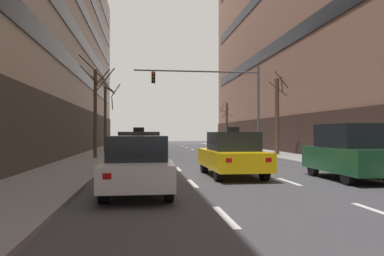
{
  "coord_description": "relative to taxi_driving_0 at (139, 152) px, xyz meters",
  "views": [
    {
      "loc": [
        -3.34,
        -15.41,
        1.69
      ],
      "look_at": [
        0.41,
        12.89,
        2.05
      ],
      "focal_mm": 35.08,
      "sensor_mm": 36.0,
      "label": 1
    }
  ],
  "objects": [
    {
      "name": "ground_plane",
      "position": [
        3.5,
        -1.02,
        -0.85
      ],
      "size": [
        120.0,
        120.0,
        0.0
      ],
      "primitive_type": "plane",
      "color": "#424247"
    },
    {
      "name": "sidewalk_left",
      "position": [
        -3.05,
        -1.02,
        -0.78
      ],
      "size": [
        3.0,
        80.0,
        0.14
      ],
      "primitive_type": "cube",
      "color": "gray",
      "rests_on": "ground"
    },
    {
      "name": "sidewalk_right",
      "position": [
        10.06,
        -1.02,
        -0.78
      ],
      "size": [
        3.0,
        80.0,
        0.14
      ],
      "primitive_type": "cube",
      "color": "gray",
      "rests_on": "ground"
    },
    {
      "name": "lane_stripe_l1_s2",
      "position": [
        1.82,
        -9.02,
        -0.85
      ],
      "size": [
        0.16,
        2.0,
        0.01
      ],
      "primitive_type": "cube",
      "color": "silver",
      "rests_on": "ground"
    },
    {
      "name": "lane_stripe_l1_s3",
      "position": [
        1.82,
        -4.02,
        -0.85
      ],
      "size": [
        0.16,
        2.0,
        0.01
      ],
      "primitive_type": "cube",
      "color": "silver",
      "rests_on": "ground"
    },
    {
      "name": "lane_stripe_l1_s4",
      "position": [
        1.82,
        0.98,
        -0.85
      ],
      "size": [
        0.16,
        2.0,
        0.01
      ],
      "primitive_type": "cube",
      "color": "silver",
      "rests_on": "ground"
    },
    {
      "name": "lane_stripe_l1_s5",
      "position": [
        1.82,
        5.98,
        -0.85
      ],
      "size": [
        0.16,
        2.0,
        0.01
      ],
      "primitive_type": "cube",
      "color": "silver",
      "rests_on": "ground"
    },
    {
      "name": "lane_stripe_l1_s6",
      "position": [
        1.82,
        10.98,
        -0.85
      ],
      "size": [
        0.16,
        2.0,
        0.01
      ],
      "primitive_type": "cube",
      "color": "silver",
      "rests_on": "ground"
    },
    {
      "name": "lane_stripe_l1_s7",
      "position": [
        1.82,
        15.98,
        -0.85
      ],
      "size": [
        0.16,
        2.0,
        0.01
      ],
      "primitive_type": "cube",
      "color": "silver",
      "rests_on": "ground"
    },
    {
      "name": "lane_stripe_l1_s8",
      "position": [
        1.82,
        20.98,
        -0.85
      ],
      "size": [
        0.16,
        2.0,
        0.01
      ],
      "primitive_type": "cube",
      "color": "silver",
      "rests_on": "ground"
    },
    {
      "name": "lane_stripe_l1_s9",
      "position": [
        1.82,
        25.98,
        -0.85
      ],
      "size": [
        0.16,
        2.0,
        0.01
      ],
      "primitive_type": "cube",
      "color": "silver",
      "rests_on": "ground"
    },
    {
      "name": "lane_stripe_l1_s10",
      "position": [
        1.82,
        30.98,
        -0.85
      ],
      "size": [
        0.16,
        2.0,
        0.01
      ],
      "primitive_type": "cube",
      "color": "silver",
      "rests_on": "ground"
    },
    {
      "name": "lane_stripe_l2_s2",
      "position": [
        5.19,
        -9.02,
        -0.85
      ],
      "size": [
        0.16,
        2.0,
        0.01
      ],
      "primitive_type": "cube",
      "color": "silver",
      "rests_on": "ground"
    },
    {
      "name": "lane_stripe_l2_s3",
      "position": [
        5.19,
        -4.02,
        -0.85
      ],
      "size": [
        0.16,
        2.0,
        0.01
      ],
      "primitive_type": "cube",
      "color": "silver",
      "rests_on": "ground"
    },
    {
      "name": "lane_stripe_l2_s4",
      "position": [
        5.19,
        0.98,
        -0.85
      ],
      "size": [
        0.16,
        2.0,
        0.01
      ],
      "primitive_type": "cube",
      "color": "silver",
      "rests_on": "ground"
    },
    {
      "name": "lane_stripe_l2_s5",
      "position": [
        5.19,
        5.98,
        -0.85
      ],
      "size": [
        0.16,
        2.0,
        0.01
      ],
      "primitive_type": "cube",
      "color": "silver",
      "rests_on": "ground"
    },
    {
      "name": "lane_stripe_l2_s6",
      "position": [
        5.19,
        10.98,
        -0.85
      ],
      "size": [
        0.16,
        2.0,
        0.01
      ],
      "primitive_type": "cube",
      "color": "silver",
      "rests_on": "ground"
    },
    {
      "name": "lane_stripe_l2_s7",
      "position": [
        5.19,
        15.98,
        -0.85
      ],
      "size": [
        0.16,
        2.0,
        0.01
      ],
      "primitive_type": "cube",
      "color": "silver",
      "rests_on": "ground"
    },
    {
      "name": "lane_stripe_l2_s8",
      "position": [
        5.19,
        20.98,
        -0.85
      ],
      "size": [
        0.16,
        2.0,
        0.01
      ],
      "primitive_type": "cube",
      "color": "silver",
      "rests_on": "ground"
    },
    {
      "name": "lane_stripe_l2_s9",
      "position": [
        5.19,
        25.98,
        -0.85
      ],
      "size": [
        0.16,
        2.0,
        0.01
      ],
      "primitive_type": "cube",
      "color": "silver",
      "rests_on": "ground"
    },
    {
      "name": "lane_stripe_l2_s10",
      "position": [
        5.19,
        30.98,
        -0.85
      ],
      "size": [
        0.16,
        2.0,
        0.01
      ],
      "primitive_type": "cube",
      "color": "silver",
      "rests_on": "ground"
    },
    {
      "name": "taxi_driving_0",
      "position": [
        0.0,
        0.0,
        0.0
      ],
      "size": [
        2.02,
        4.65,
        1.92
      ],
      "color": "black",
      "rests_on": "ground"
    },
    {
      "name": "car_driving_1",
      "position": [
        0.02,
        -6.02,
        -0.06
      ],
      "size": [
        1.81,
        4.29,
        1.61
      ],
      "color": "black",
      "rests_on": "ground"
    },
    {
      "name": "car_driving_2",
      "position": [
        -0.01,
        23.57,
        -0.01
      ],
      "size": [
        2.07,
        4.62,
        1.71
      ],
      "color": "black",
      "rests_on": "ground"
    },
    {
      "name": "taxi_driving_3",
      "position": [
        3.59,
        -2.31,
        -0.01
      ],
      "size": [
        1.96,
        4.6,
        1.91
      ],
      "color": "black",
      "rests_on": "ground"
    },
    {
      "name": "car_parked_1",
      "position": [
        7.51,
        -3.83,
        0.14
      ],
      "size": [
        1.79,
        4.17,
        2.01
      ],
      "color": "black",
      "rests_on": "ground"
    },
    {
      "name": "traffic_signal_0",
      "position": [
        6.1,
        11.28,
        3.91
      ],
      "size": [
        9.5,
        0.35,
        6.67
      ],
      "color": "#4C4C51",
      "rests_on": "sidewalk_right"
    },
    {
      "name": "street_tree_0",
      "position": [
        9.76,
        9.43,
        2.1
      ],
      "size": [
        1.49,
        0.98,
        5.89
      ],
      "color": "#4C3823",
      "rests_on": "sidewalk_right"
    },
    {
      "name": "street_tree_1",
      "position": [
        9.75,
        25.62,
        1.86
      ],
      "size": [
        1.48,
        1.73,
        5.23
      ],
      "color": "#4C3823",
      "rests_on": "sidewalk_right"
    },
    {
      "name": "street_tree_2",
      "position": [
        -2.72,
        7.4,
        2.38
      ],
      "size": [
        2.13,
        2.29,
        6.29
      ],
      "color": "#4C3823",
      "rests_on": "sidewalk_left"
    },
    {
      "name": "street_tree_3",
      "position": [
        -2.7,
        13.7,
        2.16
      ],
      "size": [
        1.74,
        2.03,
        6.15
      ],
      "color": "#4C3823",
      "rests_on": "sidewalk_left"
    }
  ]
}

